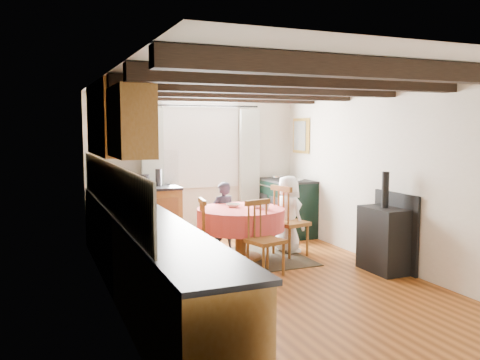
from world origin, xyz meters
name	(u,v)px	position (x,y,z in m)	size (l,w,h in m)	color
floor	(266,281)	(0.00, 0.00, 0.00)	(3.60, 5.50, 0.00)	#97521E
ceiling	(267,79)	(0.00, 0.00, 2.40)	(3.60, 5.50, 0.00)	white
wall_back	(195,166)	(0.00, 2.75, 1.20)	(3.60, 0.00, 2.40)	silver
wall_front	(442,223)	(0.00, -2.75, 1.20)	(3.60, 0.00, 2.40)	silver
wall_left	(110,190)	(-1.80, 0.00, 1.20)	(0.00, 5.50, 2.40)	silver
wall_right	(389,177)	(1.80, 0.00, 1.20)	(0.00, 5.50, 2.40)	silver
beam_a	(377,69)	(0.00, -2.00, 2.31)	(3.60, 0.16, 0.16)	black
beam_b	(311,80)	(0.00, -1.00, 2.31)	(3.60, 0.16, 0.16)	black
beam_c	(267,87)	(0.00, 0.00, 2.31)	(3.60, 0.16, 0.16)	black
beam_d	(234,93)	(0.00, 1.00, 2.31)	(3.60, 0.16, 0.16)	black
beam_e	(210,97)	(0.00, 2.00, 2.31)	(3.60, 0.16, 0.16)	black
splash_left	(108,186)	(-1.78, 0.30, 1.20)	(0.02, 4.50, 0.55)	beige
splash_back	(136,168)	(-1.00, 2.73, 1.20)	(1.40, 0.02, 0.55)	beige
base_cabinet_left	(141,258)	(-1.50, 0.00, 0.44)	(0.60, 5.30, 0.88)	brown
base_cabinet_back	(137,218)	(-1.05, 2.45, 0.44)	(1.30, 0.60, 0.88)	brown
worktop_left	(142,216)	(-1.48, 0.00, 0.90)	(0.64, 5.30, 0.04)	black
worktop_back	(137,189)	(-1.05, 2.43, 0.90)	(1.30, 0.64, 0.04)	black
wall_cabinet_glass	(108,119)	(-1.63, 1.20, 1.95)	(0.34, 1.80, 0.90)	brown
wall_cabinet_solid	(131,122)	(-1.63, -0.30, 1.90)	(0.34, 0.90, 0.70)	brown
window_frame	(201,142)	(0.10, 2.73, 1.60)	(1.34, 0.03, 1.54)	white
window_pane	(201,142)	(0.10, 2.74, 1.60)	(1.20, 0.01, 1.40)	white
curtain_left	(153,174)	(-0.75, 2.65, 1.10)	(0.35, 0.10, 2.10)	#A8A8A8
curtain_right	(249,170)	(0.95, 2.65, 1.10)	(0.35, 0.10, 2.10)	#A8A8A8
curtain_rod	(202,106)	(0.10, 2.65, 2.20)	(0.03, 0.03, 2.00)	black
wall_picture	(301,136)	(1.77, 2.30, 1.70)	(0.04, 0.50, 0.60)	gold
wall_plate	(253,136)	(1.05, 2.72, 1.70)	(0.30, 0.30, 0.02)	silver
rug	(241,260)	(0.10, 1.01, 0.01)	(1.82, 1.42, 0.01)	#3A301F
dining_table	(241,234)	(0.10, 1.01, 0.37)	(1.21, 1.21, 0.73)	#E2423C
chair_near	(266,238)	(0.11, 0.24, 0.47)	(0.40, 0.42, 0.94)	brown
chair_left	(191,233)	(-0.64, 0.95, 0.46)	(0.39, 0.41, 0.91)	brown
chair_right	(291,220)	(0.87, 0.98, 0.51)	(0.44, 0.46, 1.03)	brown
aga_range	(286,207)	(1.47, 2.25, 0.49)	(0.69, 1.06, 0.98)	black
cast_iron_stove	(384,222)	(1.58, -0.20, 0.64)	(0.39, 0.64, 1.29)	black
child_far	(223,217)	(0.06, 1.60, 0.52)	(0.38, 0.25, 1.04)	#2F2F40
child_right	(288,214)	(0.93, 1.17, 0.57)	(0.56, 0.36, 1.14)	white
bowl_a	(233,205)	(0.05, 1.16, 0.75)	(0.19, 0.19, 0.05)	silver
bowl_b	(260,206)	(0.35, 0.92, 0.76)	(0.19, 0.19, 0.06)	silver
cup	(266,207)	(0.36, 0.74, 0.77)	(0.09, 0.09, 0.09)	silver
canister_tall	(113,180)	(-1.41, 2.44, 1.04)	(0.14, 0.14, 0.25)	#262628
canister_wide	(144,180)	(-0.91, 2.55, 1.01)	(0.17, 0.17, 0.19)	#262628
canister_slim	(159,178)	(-0.70, 2.46, 1.06)	(0.10, 0.10, 0.27)	#262628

